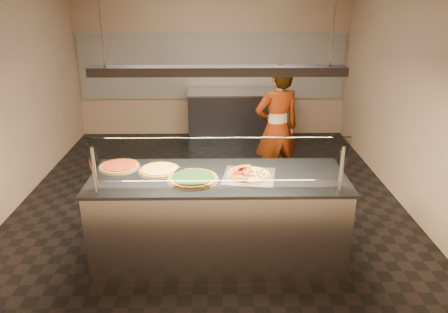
{
  "coord_description": "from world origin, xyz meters",
  "views": [
    {
      "loc": [
        0.1,
        -5.13,
        2.63
      ],
      "look_at": [
        0.16,
        -0.93,
        1.02
      ],
      "focal_mm": 35.0,
      "sensor_mm": 36.0,
      "label": 1
    }
  ],
  "objects_px": {
    "heat_lamp_housing": "(218,71)",
    "serving_counter": "(219,218)",
    "half_pizza_pepperoni": "(239,173)",
    "worker": "(277,129)",
    "pizza_spinach": "(193,178)",
    "pizza_spatula": "(170,169)",
    "half_pizza_sausage": "(259,174)",
    "pizza_tomato": "(119,166)",
    "sneeze_guard": "(218,160)",
    "prep_table": "(237,117)",
    "pizza_cheese": "(160,170)",
    "perforated_tray": "(249,176)"
  },
  "relations": [
    {
      "from": "half_pizza_sausage",
      "to": "pizza_cheese",
      "type": "relative_size",
      "value": 1.01
    },
    {
      "from": "perforated_tray",
      "to": "half_pizza_pepperoni",
      "type": "xyz_separation_m",
      "value": [
        -0.1,
        0.0,
        0.03
      ]
    },
    {
      "from": "sneeze_guard",
      "to": "worker",
      "type": "distance_m",
      "value": 2.23
    },
    {
      "from": "sneeze_guard",
      "to": "heat_lamp_housing",
      "type": "distance_m",
      "value": 0.8
    },
    {
      "from": "half_pizza_sausage",
      "to": "perforated_tray",
      "type": "bearing_deg",
      "value": 178.15
    },
    {
      "from": "serving_counter",
      "to": "half_pizza_sausage",
      "type": "distance_m",
      "value": 0.63
    },
    {
      "from": "sneeze_guard",
      "to": "half_pizza_sausage",
      "type": "distance_m",
      "value": 0.57
    },
    {
      "from": "sneeze_guard",
      "to": "heat_lamp_housing",
      "type": "relative_size",
      "value": 0.98
    },
    {
      "from": "sneeze_guard",
      "to": "pizza_spatula",
      "type": "distance_m",
      "value": 0.7
    },
    {
      "from": "prep_table",
      "to": "half_pizza_sausage",
      "type": "bearing_deg",
      "value": -89.26
    },
    {
      "from": "serving_counter",
      "to": "half_pizza_sausage",
      "type": "xyz_separation_m",
      "value": [
        0.39,
        -0.02,
        0.49
      ]
    },
    {
      "from": "heat_lamp_housing",
      "to": "pizza_spatula",
      "type": "bearing_deg",
      "value": 168.55
    },
    {
      "from": "pizza_tomato",
      "to": "pizza_spatula",
      "type": "bearing_deg",
      "value": -14.37
    },
    {
      "from": "pizza_cheese",
      "to": "perforated_tray",
      "type": "bearing_deg",
      "value": -9.73
    },
    {
      "from": "half_pizza_pepperoni",
      "to": "sneeze_guard",
      "type": "bearing_deg",
      "value": -121.63
    },
    {
      "from": "sneeze_guard",
      "to": "prep_table",
      "type": "xyz_separation_m",
      "value": [
        0.35,
        4.12,
        -0.76
      ]
    },
    {
      "from": "pizza_tomato",
      "to": "sneeze_guard",
      "type": "bearing_deg",
      "value": -29.69
    },
    {
      "from": "perforated_tray",
      "to": "serving_counter",
      "type": "bearing_deg",
      "value": 175.89
    },
    {
      "from": "half_pizza_pepperoni",
      "to": "pizza_tomato",
      "type": "bearing_deg",
      "value": 168.13
    },
    {
      "from": "perforated_tray",
      "to": "worker",
      "type": "xyz_separation_m",
      "value": [
        0.5,
        1.73,
        -0.06
      ]
    },
    {
      "from": "heat_lamp_housing",
      "to": "pizza_cheese",
      "type": "bearing_deg",
      "value": 167.51
    },
    {
      "from": "perforated_tray",
      "to": "pizza_spatula",
      "type": "bearing_deg",
      "value": 171.33
    },
    {
      "from": "heat_lamp_housing",
      "to": "perforated_tray",
      "type": "bearing_deg",
      "value": -4.11
    },
    {
      "from": "half_pizza_sausage",
      "to": "pizza_spinach",
      "type": "xyz_separation_m",
      "value": [
        -0.64,
        -0.07,
        -0.01
      ]
    },
    {
      "from": "half_pizza_sausage",
      "to": "pizza_spinach",
      "type": "relative_size",
      "value": 0.87
    },
    {
      "from": "pizza_tomato",
      "to": "heat_lamp_housing",
      "type": "bearing_deg",
      "value": -13.0
    },
    {
      "from": "pizza_spinach",
      "to": "sneeze_guard",
      "type": "bearing_deg",
      "value": -46.18
    },
    {
      "from": "half_pizza_sausage",
      "to": "prep_table",
      "type": "bearing_deg",
      "value": 90.74
    },
    {
      "from": "prep_table",
      "to": "heat_lamp_housing",
      "type": "bearing_deg",
      "value": -95.24
    },
    {
      "from": "half_pizza_sausage",
      "to": "pizza_spatula",
      "type": "height_order",
      "value": "half_pizza_sausage"
    },
    {
      "from": "heat_lamp_housing",
      "to": "worker",
      "type": "bearing_deg",
      "value": 65.11
    },
    {
      "from": "half_pizza_pepperoni",
      "to": "pizza_spinach",
      "type": "distance_m",
      "value": 0.45
    },
    {
      "from": "serving_counter",
      "to": "pizza_spatula",
      "type": "distance_m",
      "value": 0.69
    },
    {
      "from": "serving_counter",
      "to": "pizza_tomato",
      "type": "bearing_deg",
      "value": 167.0
    },
    {
      "from": "pizza_spinach",
      "to": "worker",
      "type": "height_order",
      "value": "worker"
    },
    {
      "from": "heat_lamp_housing",
      "to": "serving_counter",
      "type": "bearing_deg",
      "value": 180.0
    },
    {
      "from": "pizza_tomato",
      "to": "prep_table",
      "type": "distance_m",
      "value": 3.82
    },
    {
      "from": "sneeze_guard",
      "to": "pizza_spinach",
      "type": "bearing_deg",
      "value": 133.82
    },
    {
      "from": "perforated_tray",
      "to": "pizza_cheese",
      "type": "distance_m",
      "value": 0.9
    },
    {
      "from": "pizza_cheese",
      "to": "pizza_tomato",
      "type": "height_order",
      "value": "same"
    },
    {
      "from": "pizza_spatula",
      "to": "half_pizza_pepperoni",
      "type": "bearing_deg",
      "value": -9.87
    },
    {
      "from": "half_pizza_pepperoni",
      "to": "worker",
      "type": "distance_m",
      "value": 1.83
    },
    {
      "from": "half_pizza_pepperoni",
      "to": "worker",
      "type": "height_order",
      "value": "worker"
    },
    {
      "from": "serving_counter",
      "to": "pizza_spatula",
      "type": "relative_size",
      "value": 9.07
    },
    {
      "from": "pizza_spinach",
      "to": "heat_lamp_housing",
      "type": "bearing_deg",
      "value": 20.68
    },
    {
      "from": "half_pizza_sausage",
      "to": "pizza_spatula",
      "type": "distance_m",
      "value": 0.88
    },
    {
      "from": "half_pizza_sausage",
      "to": "pizza_tomato",
      "type": "height_order",
      "value": "half_pizza_sausage"
    },
    {
      "from": "pizza_spinach",
      "to": "pizza_tomato",
      "type": "height_order",
      "value": "pizza_spinach"
    },
    {
      "from": "half_pizza_pepperoni",
      "to": "prep_table",
      "type": "xyz_separation_m",
      "value": [
        0.15,
        3.79,
        -0.5
      ]
    },
    {
      "from": "pizza_cheese",
      "to": "pizza_spinach",
      "type": "bearing_deg",
      "value": -32.64
    }
  ]
}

